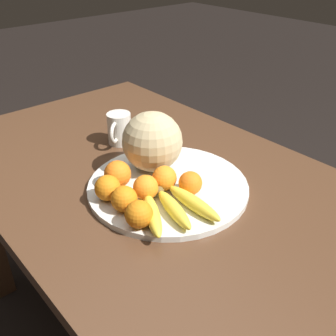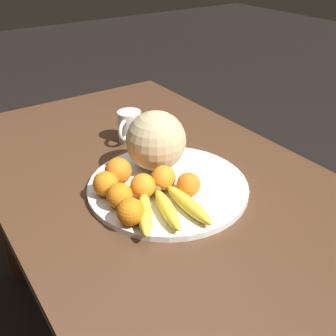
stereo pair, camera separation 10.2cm
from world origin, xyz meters
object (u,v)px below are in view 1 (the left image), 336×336
at_px(kitchen_table, 155,205).
at_px(banana_bunch, 174,208).
at_px(ceramic_mug, 119,129).
at_px(fruit_bowl, 168,186).
at_px(orange_back_left, 118,174).
at_px(orange_front_left, 164,178).
at_px(produce_tag, 152,188).
at_px(melon, 152,141).
at_px(orange_back_right, 139,214).
at_px(orange_side_extra, 189,184).
at_px(orange_mid_center, 124,199).
at_px(orange_front_right, 146,187).
at_px(orange_top_small, 108,188).

height_order(kitchen_table, banana_bunch, banana_bunch).
bearing_deg(ceramic_mug, fruit_bowl, -10.57).
xyz_separation_m(banana_bunch, orange_back_left, (-0.19, -0.03, 0.02)).
distance_m(orange_front_left, ceramic_mug, 0.33).
bearing_deg(orange_back_left, produce_tag, 40.26).
height_order(melon, ceramic_mug, melon).
xyz_separation_m(orange_back_right, orange_side_extra, (-0.02, 0.18, -0.00)).
xyz_separation_m(orange_side_extra, ceramic_mug, (-0.38, 0.05, 0.00)).
height_order(melon, orange_mid_center, melon).
relative_size(melon, orange_mid_center, 2.61).
distance_m(melon, orange_back_right, 0.27).
xyz_separation_m(banana_bunch, orange_front_right, (-0.10, -0.01, 0.01)).
height_order(orange_side_extra, produce_tag, orange_side_extra).
bearing_deg(produce_tag, orange_back_left, -128.23).
height_order(fruit_bowl, melon, melon).
bearing_deg(orange_top_small, orange_back_right, -2.31).
bearing_deg(orange_mid_center, orange_back_left, 153.18).
height_order(orange_back_left, ceramic_mug, ceramic_mug).
distance_m(banana_bunch, orange_front_right, 0.10).
xyz_separation_m(fruit_bowl, orange_top_small, (-0.05, -0.16, 0.04)).
height_order(fruit_bowl, orange_front_left, orange_front_left).
bearing_deg(banana_bunch, orange_side_extra, 130.04).
distance_m(orange_front_left, orange_back_left, 0.12).
xyz_separation_m(kitchen_table, melon, (-0.02, 0.01, 0.20)).
xyz_separation_m(orange_back_right, orange_top_small, (-0.14, 0.01, 0.00)).
height_order(orange_front_left, orange_front_right, same).
bearing_deg(banana_bunch, melon, 169.63).
height_order(melon, orange_side_extra, melon).
bearing_deg(orange_top_small, ceramic_mug, 140.22).
relative_size(melon, orange_back_right, 2.57).
distance_m(banana_bunch, orange_front_left, 0.11).
xyz_separation_m(orange_front_left, orange_mid_center, (0.01, -0.13, -0.00)).
relative_size(orange_back_left, orange_side_extra, 1.17).
xyz_separation_m(melon, banana_bunch, (0.20, -0.10, -0.07)).
relative_size(melon, produce_tag, 2.15).
bearing_deg(orange_side_extra, orange_top_small, -124.53).
distance_m(orange_side_extra, produce_tag, 0.10).
bearing_deg(orange_front_left, kitchen_table, 157.03).
xyz_separation_m(orange_mid_center, ceramic_mug, (-0.32, 0.21, 0.00)).
relative_size(orange_back_left, orange_top_small, 1.09).
bearing_deg(kitchen_table, orange_side_extra, -1.30).
distance_m(orange_back_right, produce_tag, 0.16).
distance_m(orange_front_right, orange_top_small, 0.10).
relative_size(orange_mid_center, orange_side_extra, 1.05).
distance_m(orange_mid_center, produce_tag, 0.12).
xyz_separation_m(fruit_bowl, orange_back_right, (0.09, -0.16, 0.04)).
bearing_deg(orange_top_small, orange_side_extra, 55.47).
bearing_deg(orange_top_small, orange_mid_center, 3.78).
bearing_deg(orange_back_right, orange_top_small, 177.69).
bearing_deg(orange_back_right, kitchen_table, 132.43).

